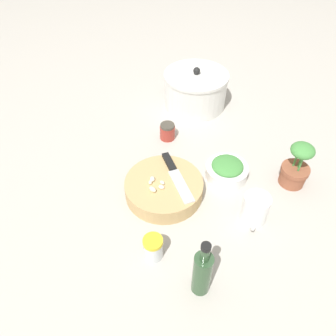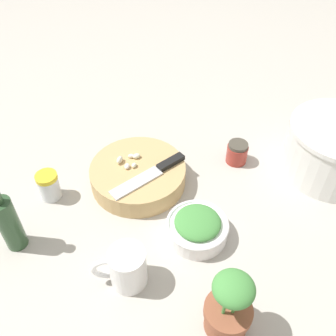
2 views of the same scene
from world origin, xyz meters
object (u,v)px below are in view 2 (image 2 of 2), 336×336
Objects in this scene: herb_bowl at (197,227)px; potted_herb at (229,309)px; coffee_mug at (126,268)px; stock_pot at (336,149)px; cutting_board at (138,175)px; chef_knife at (153,172)px; garlic_cloves at (128,160)px; honey_jar at (237,153)px; oil_bottle at (8,222)px; spice_jar at (49,186)px.

potted_herb is at bearing 51.03° from herb_bowl.
coffee_mug is 0.37× the size of stock_pot.
cutting_board is at bearing -114.33° from potted_herb.
potted_herb is (0.18, 0.34, 0.01)m from chef_knife.
coffee_mug reaches higher than chef_knife.
coffee_mug is 0.22m from potted_herb.
garlic_cloves is at bearing -112.69° from potted_herb.
cutting_board is at bearing -100.30° from herb_bowl.
honey_jar is 0.32× the size of oil_bottle.
honey_jar is at bearing 144.70° from spice_jar.
oil_bottle reaches higher than honey_jar.
spice_jar reaches higher than herb_bowl.
honey_jar is (-0.22, 0.11, -0.03)m from chef_knife.
cutting_board is 3.51× the size of garlic_cloves.
coffee_mug reaches higher than spice_jar.
herb_bowl is 0.22m from potted_herb.
stock_pot reaches higher than honey_jar.
chef_knife is 0.84× the size of stock_pot.
spice_jar is at bearing -30.88° from garlic_cloves.
oil_bottle is (0.32, -0.13, 0.02)m from chef_knife.
coffee_mug is at bearing 38.17° from cutting_board.
chef_knife is 2.90× the size of spice_jar.
spice_jar is (0.18, -0.10, -0.02)m from garlic_cloves.
chef_knife is at bearing -42.04° from stock_pot.
honey_jar is at bearing -166.58° from herb_bowl.
honey_jar is at bearing -58.62° from stock_pot.
garlic_cloves is 0.93× the size of spice_jar.
oil_bottle reaches higher than stock_pot.
potted_herb is (-0.00, 0.52, 0.03)m from spice_jar.
stock_pot reaches higher than coffee_mug.
garlic_cloves is at bearing -38.34° from honey_jar.
chef_knife is 3.52× the size of honey_jar.
honey_jar is at bearing -177.30° from coffee_mug.
potted_herb reaches higher than honey_jar.
spice_jar is (0.14, -0.35, 0.01)m from herb_bowl.
herb_bowl is 0.43m from stock_pot.
garlic_cloves is at bearing 17.46° from chef_knife.
herb_bowl is 1.50× the size of coffee_mug.
stock_pot is at bearing 161.92° from coffee_mug.
spice_jar is at bearing -89.76° from potted_herb.
garlic_cloves is at bearing -47.57° from stock_pot.
chef_knife is 0.26m from coffee_mug.
potted_herb is (-0.14, 0.46, -0.01)m from oil_bottle.
garlic_cloves is at bearing 149.12° from spice_jar.
stock_pot reaches higher than cutting_board.
spice_jar reaches higher than garlic_cloves.
cutting_board is 1.52× the size of potted_herb.
coffee_mug is at bearing 2.70° from honey_jar.
honey_jar is 0.38× the size of potted_herb.
oil_bottle is at bearing -8.86° from garlic_cloves.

